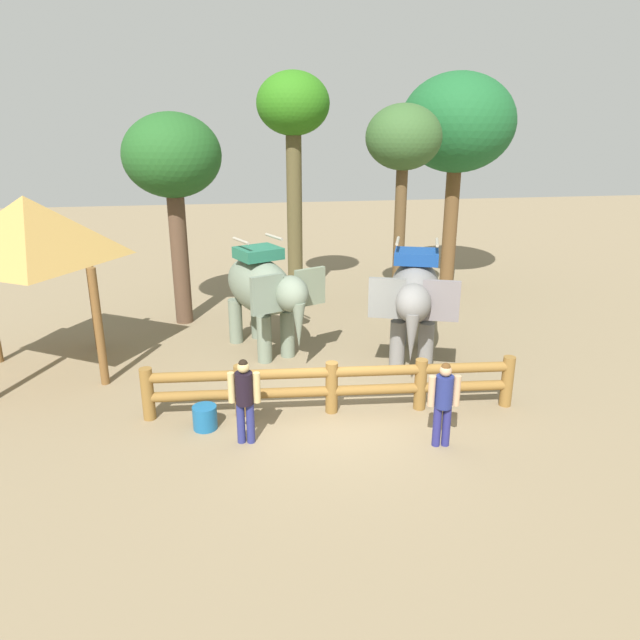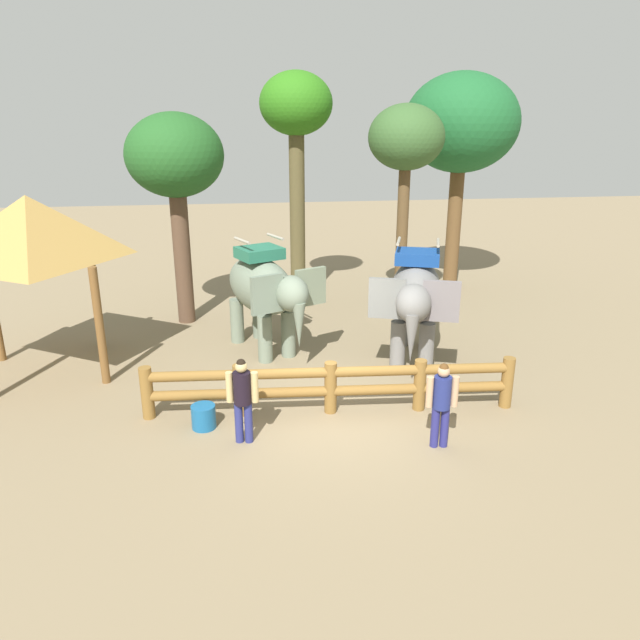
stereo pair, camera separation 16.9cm
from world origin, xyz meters
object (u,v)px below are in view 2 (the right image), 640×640
(tree_back_center, at_px, (296,118))
(elephant_near_left, at_px, (265,290))
(elephant_center, at_px, (415,296))
(thatched_shelter, at_px, (30,230))
(tourist_woman_in_black, at_px, (442,399))
(tourist_man_in_blue, at_px, (242,395))
(tree_far_right, at_px, (461,125))
(tree_far_left, at_px, (175,161))
(log_fence, at_px, (331,384))
(feed_bucket, at_px, (204,417))
(tree_deep_back, at_px, (406,143))

(tree_back_center, bearing_deg, elephant_near_left, -106.39)
(elephant_center, height_order, thatched_shelter, thatched_shelter)
(tourist_woman_in_black, distance_m, thatched_shelter, 9.19)
(tourist_man_in_blue, relative_size, tree_far_right, 0.23)
(elephant_center, height_order, tourist_woman_in_black, elephant_center)
(elephant_center, xyz_separation_m, tree_far_right, (3.05, 6.02, 3.65))
(elephant_near_left, distance_m, tree_far_left, 4.39)
(log_fence, xyz_separation_m, elephant_near_left, (-1.09, 3.39, 0.98))
(tourist_woman_in_black, distance_m, tree_back_center, 10.27)
(log_fence, distance_m, tree_far_right, 10.94)
(elephant_near_left, relative_size, tree_back_center, 0.49)
(elephant_center, relative_size, tourist_man_in_blue, 2.13)
(log_fence, distance_m, feed_bucket, 2.49)
(tree_deep_back, bearing_deg, tree_far_left, -178.86)
(elephant_near_left, distance_m, tourist_man_in_blue, 4.40)
(thatched_shelter, height_order, tree_far_left, tree_far_left)
(tree_back_center, bearing_deg, log_fence, -90.99)
(log_fence, relative_size, tourist_woman_in_black, 4.59)
(elephant_near_left, height_order, tree_deep_back, tree_deep_back)
(elephant_center, distance_m, tourist_woman_in_black, 3.96)
(log_fence, distance_m, tourist_woman_in_black, 2.31)
(tourist_man_in_blue, distance_m, thatched_shelter, 6.19)
(tree_back_center, bearing_deg, elephant_center, -67.22)
(tree_deep_back, bearing_deg, tourist_man_in_blue, -123.83)
(feed_bucket, bearing_deg, tourist_woman_in_black, -16.60)
(tree_far_right, relative_size, tree_deep_back, 1.17)
(tree_far_left, distance_m, tree_back_center, 3.83)
(tourist_woman_in_black, xyz_separation_m, tree_far_left, (-4.91, 7.53, 3.50))
(elephant_near_left, relative_size, feed_bucket, 7.37)
(tourist_man_in_blue, bearing_deg, tourist_woman_in_black, -10.32)
(elephant_center, bearing_deg, tourist_man_in_blue, -141.29)
(tourist_woman_in_black, distance_m, tourist_man_in_blue, 3.46)
(elephant_near_left, distance_m, tree_deep_back, 5.89)
(thatched_shelter, height_order, tree_back_center, tree_back_center)
(log_fence, distance_m, tree_back_center, 8.96)
(log_fence, bearing_deg, tourist_woman_in_black, -42.08)
(tree_back_center, relative_size, tree_far_right, 0.99)
(log_fence, height_order, elephant_near_left, elephant_near_left)
(tourist_man_in_blue, xyz_separation_m, tree_far_left, (-1.51, 6.91, 3.49))
(log_fence, height_order, tree_far_right, tree_far_right)
(tourist_woman_in_black, xyz_separation_m, tree_back_center, (-1.57, 9.06, 4.55))
(elephant_center, bearing_deg, tree_far_right, 63.14)
(log_fence, height_order, thatched_shelter, thatched_shelter)
(elephant_near_left, bearing_deg, tree_back_center, 73.61)
(tourist_man_in_blue, xyz_separation_m, tree_deep_back, (4.71, 7.03, 3.90))
(elephant_near_left, distance_m, elephant_center, 3.58)
(elephant_center, xyz_separation_m, feed_bucket, (-4.77, -2.61, -1.38))
(elephant_center, distance_m, tree_deep_back, 5.03)
(tourist_man_in_blue, bearing_deg, log_fence, 28.31)
(tourist_woman_in_black, distance_m, tree_deep_back, 8.69)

